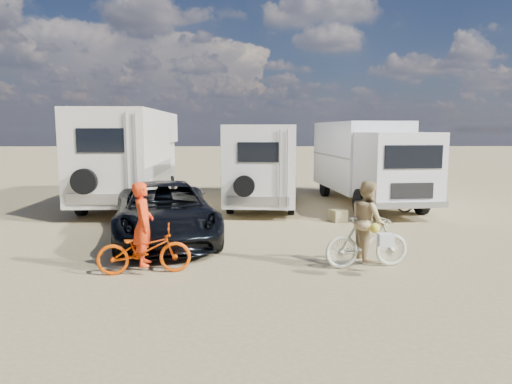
{
  "coord_description": "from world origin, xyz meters",
  "views": [
    {
      "loc": [
        -0.51,
        -10.67,
        2.89
      ],
      "look_at": [
        -0.33,
        1.06,
        1.3
      ],
      "focal_mm": 32.32,
      "sensor_mm": 36.0,
      "label": 1
    }
  ],
  "objects_px": {
    "bike_man": "(144,250)",
    "crate": "(338,216)",
    "rv_left": "(130,159)",
    "dark_suv": "(165,211)",
    "bike_parked": "(388,198)",
    "cooler": "(200,228)",
    "box_truck": "(368,163)",
    "rider_woman": "(367,229)",
    "rider_man": "(144,233)",
    "bike_woman": "(367,242)",
    "rv_main": "(264,165)"
  },
  "relations": [
    {
      "from": "rv_main",
      "to": "bike_man",
      "type": "height_order",
      "value": "rv_main"
    },
    {
      "from": "dark_suv",
      "to": "crate",
      "type": "xyz_separation_m",
      "value": [
        5.04,
        2.37,
        -0.57
      ]
    },
    {
      "from": "rv_left",
      "to": "dark_suv",
      "type": "height_order",
      "value": "rv_left"
    },
    {
      "from": "rv_main",
      "to": "rider_man",
      "type": "distance_m",
      "value": 9.05
    },
    {
      "from": "rv_left",
      "to": "dark_suv",
      "type": "xyz_separation_m",
      "value": [
        2.32,
        -5.76,
        -1.04
      ]
    },
    {
      "from": "bike_man",
      "to": "rider_woman",
      "type": "height_order",
      "value": "rider_woman"
    },
    {
      "from": "box_truck",
      "to": "rider_woman",
      "type": "relative_size",
      "value": 4.59
    },
    {
      "from": "rider_man",
      "to": "cooler",
      "type": "height_order",
      "value": "rider_man"
    },
    {
      "from": "rv_main",
      "to": "cooler",
      "type": "distance_m",
      "value": 5.86
    },
    {
      "from": "box_truck",
      "to": "rider_woman",
      "type": "bearing_deg",
      "value": -110.03
    },
    {
      "from": "bike_woman",
      "to": "rider_man",
      "type": "height_order",
      "value": "rider_man"
    },
    {
      "from": "bike_woman",
      "to": "bike_parked",
      "type": "bearing_deg",
      "value": -29.12
    },
    {
      "from": "bike_man",
      "to": "rider_man",
      "type": "height_order",
      "value": "rider_man"
    },
    {
      "from": "bike_man",
      "to": "rider_man",
      "type": "xyz_separation_m",
      "value": [
        0.0,
        0.0,
        0.35
      ]
    },
    {
      "from": "rv_left",
      "to": "crate",
      "type": "relative_size",
      "value": 16.09
    },
    {
      "from": "rv_left",
      "to": "cooler",
      "type": "bearing_deg",
      "value": -60.65
    },
    {
      "from": "cooler",
      "to": "rider_man",
      "type": "bearing_deg",
      "value": -85.37
    },
    {
      "from": "rider_man",
      "to": "bike_parked",
      "type": "xyz_separation_m",
      "value": [
        7.1,
        7.14,
        -0.37
      ]
    },
    {
      "from": "box_truck",
      "to": "dark_suv",
      "type": "height_order",
      "value": "box_truck"
    },
    {
      "from": "rv_main",
      "to": "bike_parked",
      "type": "distance_m",
      "value": 4.76
    },
    {
      "from": "dark_suv",
      "to": "bike_woman",
      "type": "relative_size",
      "value": 2.99
    },
    {
      "from": "dark_suv",
      "to": "cooler",
      "type": "xyz_separation_m",
      "value": [
        0.88,
        0.32,
        -0.52
      ]
    },
    {
      "from": "box_truck",
      "to": "rider_woman",
      "type": "xyz_separation_m",
      "value": [
        -2.13,
        -8.28,
        -0.76
      ]
    },
    {
      "from": "box_truck",
      "to": "dark_suv",
      "type": "distance_m",
      "value": 8.95
    },
    {
      "from": "bike_woman",
      "to": "rider_woman",
      "type": "relative_size",
      "value": 1.09
    },
    {
      "from": "dark_suv",
      "to": "bike_woman",
      "type": "distance_m",
      "value": 5.36
    },
    {
      "from": "bike_man",
      "to": "rider_man",
      "type": "bearing_deg",
      "value": -0.0
    },
    {
      "from": "bike_parked",
      "to": "box_truck",
      "type": "bearing_deg",
      "value": 49.39
    },
    {
      "from": "rider_woman",
      "to": "bike_parked",
      "type": "relative_size",
      "value": 0.93
    },
    {
      "from": "cooler",
      "to": "dark_suv",
      "type": "bearing_deg",
      "value": -141.65
    },
    {
      "from": "rv_main",
      "to": "rider_woman",
      "type": "distance_m",
      "value": 8.52
    },
    {
      "from": "bike_parked",
      "to": "cooler",
      "type": "bearing_deg",
      "value": 157.17
    },
    {
      "from": "rider_woman",
      "to": "bike_man",
      "type": "bearing_deg",
      "value": 85.24
    },
    {
      "from": "bike_man",
      "to": "crate",
      "type": "bearing_deg",
      "value": -52.38
    },
    {
      "from": "rv_left",
      "to": "box_truck",
      "type": "bearing_deg",
      "value": -1.46
    },
    {
      "from": "bike_parked",
      "to": "cooler",
      "type": "xyz_separation_m",
      "value": [
        -6.33,
        -3.91,
        -0.24
      ]
    },
    {
      "from": "bike_woman",
      "to": "rider_man",
      "type": "bearing_deg",
      "value": 85.24
    },
    {
      "from": "rv_left",
      "to": "rider_man",
      "type": "distance_m",
      "value": 9.05
    },
    {
      "from": "rider_woman",
      "to": "cooler",
      "type": "relative_size",
      "value": 2.84
    },
    {
      "from": "bike_woman",
      "to": "cooler",
      "type": "height_order",
      "value": "bike_woman"
    },
    {
      "from": "rv_left",
      "to": "bike_parked",
      "type": "bearing_deg",
      "value": -10.22
    },
    {
      "from": "rider_woman",
      "to": "crate",
      "type": "relative_size",
      "value": 3.6
    },
    {
      "from": "bike_woman",
      "to": "crate",
      "type": "distance_m",
      "value": 4.97
    },
    {
      "from": "rider_woman",
      "to": "dark_suv",
      "type": "bearing_deg",
      "value": 52.41
    },
    {
      "from": "dark_suv",
      "to": "cooler",
      "type": "bearing_deg",
      "value": 7.11
    },
    {
      "from": "rv_main",
      "to": "crate",
      "type": "distance_m",
      "value": 4.24
    },
    {
      "from": "rv_left",
      "to": "dark_suv",
      "type": "bearing_deg",
      "value": -69.16
    },
    {
      "from": "rider_man",
      "to": "crate",
      "type": "xyz_separation_m",
      "value": [
        4.94,
        5.28,
        -0.66
      ]
    },
    {
      "from": "rider_man",
      "to": "crate",
      "type": "height_order",
      "value": "rider_man"
    },
    {
      "from": "rider_man",
      "to": "bike_parked",
      "type": "bearing_deg",
      "value": -54.11
    }
  ]
}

